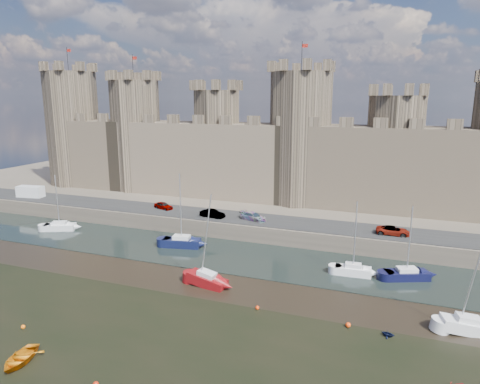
{
  "coord_description": "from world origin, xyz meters",
  "views": [
    {
      "loc": [
        18.5,
        -27.38,
        21.22
      ],
      "look_at": [
        0.29,
        22.0,
        9.54
      ],
      "focal_mm": 32.0,
      "sensor_mm": 36.0,
      "label": 1
    }
  ],
  "objects_px": {
    "sailboat_4": "(207,279)",
    "dinghy_0": "(20,359)",
    "sailboat_3": "(407,274)",
    "car_2": "(253,216)",
    "sailboat_0": "(60,226)",
    "van": "(30,192)",
    "sailboat_2": "(353,270)",
    "car_0": "(163,206)",
    "sailboat_1": "(182,242)",
    "sailboat_5": "(468,325)",
    "car_1": "(212,214)",
    "car_3": "(393,231)"
  },
  "relations": [
    {
      "from": "sailboat_4",
      "to": "car_0",
      "type": "bearing_deg",
      "value": 138.39
    },
    {
      "from": "van",
      "to": "sailboat_2",
      "type": "bearing_deg",
      "value": -18.35
    },
    {
      "from": "van",
      "to": "sailboat_3",
      "type": "bearing_deg",
      "value": -16.67
    },
    {
      "from": "sailboat_3",
      "to": "sailboat_1",
      "type": "bearing_deg",
      "value": 156.23
    },
    {
      "from": "sailboat_4",
      "to": "sailboat_5",
      "type": "xyz_separation_m",
      "value": [
        26.74,
        -0.81,
        -0.05
      ]
    },
    {
      "from": "sailboat_3",
      "to": "car_2",
      "type": "bearing_deg",
      "value": 135.13
    },
    {
      "from": "car_1",
      "to": "sailboat_2",
      "type": "height_order",
      "value": "sailboat_2"
    },
    {
      "from": "car_1",
      "to": "sailboat_5",
      "type": "bearing_deg",
      "value": -112.0
    },
    {
      "from": "car_3",
      "to": "sailboat_5",
      "type": "relative_size",
      "value": 0.45
    },
    {
      "from": "sailboat_4",
      "to": "dinghy_0",
      "type": "relative_size",
      "value": 2.82
    },
    {
      "from": "car_0",
      "to": "sailboat_1",
      "type": "bearing_deg",
      "value": -119.07
    },
    {
      "from": "sailboat_2",
      "to": "sailboat_4",
      "type": "height_order",
      "value": "sailboat_4"
    },
    {
      "from": "van",
      "to": "sailboat_1",
      "type": "xyz_separation_m",
      "value": [
        36.93,
        -8.73,
        -2.75
      ]
    },
    {
      "from": "car_2",
      "to": "sailboat_0",
      "type": "height_order",
      "value": "sailboat_0"
    },
    {
      "from": "sailboat_0",
      "to": "car_1",
      "type": "bearing_deg",
      "value": -6.65
    },
    {
      "from": "car_2",
      "to": "sailboat_4",
      "type": "xyz_separation_m",
      "value": [
        0.79,
        -19.05,
        -2.35
      ]
    },
    {
      "from": "van",
      "to": "car_3",
      "type": "bearing_deg",
      "value": -8.95
    },
    {
      "from": "car_2",
      "to": "van",
      "type": "distance_m",
      "value": 44.97
    },
    {
      "from": "van",
      "to": "sailboat_4",
      "type": "bearing_deg",
      "value": -31.47
    },
    {
      "from": "sailboat_3",
      "to": "sailboat_4",
      "type": "distance_m",
      "value": 23.68
    },
    {
      "from": "sailboat_2",
      "to": "dinghy_0",
      "type": "distance_m",
      "value": 36.29
    },
    {
      "from": "car_1",
      "to": "dinghy_0",
      "type": "xyz_separation_m",
      "value": [
        -0.82,
        -37.01,
        -2.77
      ]
    },
    {
      "from": "sailboat_2",
      "to": "sailboat_4",
      "type": "relative_size",
      "value": 0.85
    },
    {
      "from": "van",
      "to": "dinghy_0",
      "type": "height_order",
      "value": "van"
    },
    {
      "from": "car_1",
      "to": "sailboat_4",
      "type": "bearing_deg",
      "value": -150.79
    },
    {
      "from": "sailboat_0",
      "to": "sailboat_3",
      "type": "xyz_separation_m",
      "value": [
        52.79,
        -0.96,
        -0.02
      ]
    },
    {
      "from": "sailboat_1",
      "to": "sailboat_4",
      "type": "distance_m",
      "value": 13.75
    },
    {
      "from": "van",
      "to": "sailboat_4",
      "type": "height_order",
      "value": "sailboat_4"
    },
    {
      "from": "sailboat_4",
      "to": "car_2",
      "type": "bearing_deg",
      "value": 100.13
    },
    {
      "from": "car_0",
      "to": "car_3",
      "type": "distance_m",
      "value": 37.15
    },
    {
      "from": "sailboat_0",
      "to": "sailboat_3",
      "type": "distance_m",
      "value": 52.8
    },
    {
      "from": "sailboat_1",
      "to": "car_1",
      "type": "bearing_deg",
      "value": 67.95
    },
    {
      "from": "car_2",
      "to": "sailboat_2",
      "type": "distance_m",
      "value": 19.38
    },
    {
      "from": "car_0",
      "to": "car_1",
      "type": "height_order",
      "value": "car_1"
    },
    {
      "from": "car_1",
      "to": "dinghy_0",
      "type": "height_order",
      "value": "car_1"
    },
    {
      "from": "sailboat_0",
      "to": "sailboat_4",
      "type": "distance_m",
      "value": 33.0
    },
    {
      "from": "car_0",
      "to": "dinghy_0",
      "type": "relative_size",
      "value": 0.95
    },
    {
      "from": "car_3",
      "to": "sailboat_3",
      "type": "distance_m",
      "value": 9.64
    },
    {
      "from": "car_2",
      "to": "van",
      "type": "bearing_deg",
      "value": 108.08
    },
    {
      "from": "car_2",
      "to": "sailboat_3",
      "type": "height_order",
      "value": "sailboat_3"
    },
    {
      "from": "sailboat_2",
      "to": "van",
      "type": "bearing_deg",
      "value": 166.62
    },
    {
      "from": "van",
      "to": "dinghy_0",
      "type": "bearing_deg",
      "value": -53.96
    },
    {
      "from": "car_0",
      "to": "car_1",
      "type": "bearing_deg",
      "value": -81.44
    },
    {
      "from": "van",
      "to": "sailboat_3",
      "type": "relative_size",
      "value": 0.55
    },
    {
      "from": "van",
      "to": "sailboat_5",
      "type": "bearing_deg",
      "value": -24.12
    },
    {
      "from": "sailboat_5",
      "to": "sailboat_0",
      "type": "bearing_deg",
      "value": 155.87
    },
    {
      "from": "car_1",
      "to": "sailboat_3",
      "type": "xyz_separation_m",
      "value": [
        28.95,
        -8.53,
        -2.45
      ]
    },
    {
      "from": "sailboat_5",
      "to": "dinghy_0",
      "type": "relative_size",
      "value": 2.65
    },
    {
      "from": "car_3",
      "to": "sailboat_1",
      "type": "bearing_deg",
      "value": 106.1
    },
    {
      "from": "sailboat_3",
      "to": "sailboat_5",
      "type": "xyz_separation_m",
      "value": [
        5.16,
        -10.57,
        0.02
      ]
    }
  ]
}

